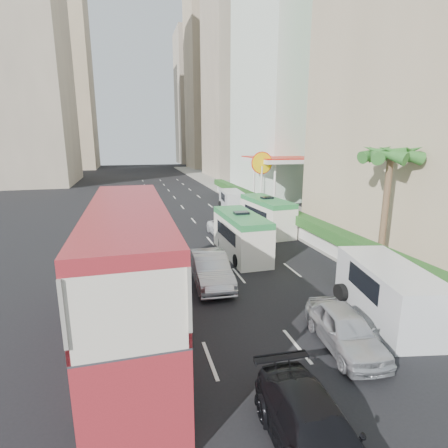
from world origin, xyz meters
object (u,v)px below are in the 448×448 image
object	(u,v)px
minibus_near	(241,235)
palm_tree	(385,211)
car_silver_lane_a	(210,283)
minibus_far	(267,215)
shell_station	(281,183)
car_silver_lane_b	(343,347)
panel_van_far	(232,200)
panel_van_near	(388,291)
van_asset	(225,236)
double_decker_bus	(131,275)

from	to	relation	value
minibus_near	palm_tree	world-z (taller)	palm_tree
car_silver_lane_a	minibus_far	xyz separation A→B (m)	(6.73, 9.13, 1.36)
minibus_near	car_silver_lane_a	bearing A→B (deg)	-127.16
shell_station	minibus_near	bearing A→B (deg)	-122.13
car_silver_lane_b	panel_van_far	world-z (taller)	panel_van_far
car_silver_lane_a	car_silver_lane_b	world-z (taller)	car_silver_lane_a
panel_van_near	shell_station	bearing A→B (deg)	87.97
van_asset	minibus_near	xyz separation A→B (m)	(-0.20, -4.71, 1.35)
minibus_far	palm_tree	size ratio (longest dim) A/B	0.96
double_decker_bus	car_silver_lane_b	bearing A→B (deg)	-18.83
double_decker_bus	minibus_far	world-z (taller)	double_decker_bus
minibus_far	car_silver_lane_a	bearing A→B (deg)	-131.10
minibus_near	minibus_far	world-z (taller)	minibus_far
car_silver_lane_b	shell_station	distance (m)	27.07
car_silver_lane_a	car_silver_lane_b	bearing A→B (deg)	-61.47
panel_van_far	palm_tree	world-z (taller)	palm_tree
shell_station	panel_van_near	bearing A→B (deg)	-103.60
minibus_far	palm_tree	distance (m)	10.21
van_asset	palm_tree	distance (m)	11.82
car_silver_lane_a	palm_tree	world-z (taller)	palm_tree
shell_station	car_silver_lane_b	bearing A→B (deg)	-109.07
double_decker_bus	shell_station	bearing A→B (deg)	55.18
minibus_far	panel_van_near	bearing A→B (deg)	-96.23
palm_tree	double_decker_bus	bearing A→B (deg)	-163.84
palm_tree	shell_station	world-z (taller)	palm_tree
car_silver_lane_a	shell_station	bearing A→B (deg)	59.28
van_asset	double_decker_bus	bearing A→B (deg)	-119.78
palm_tree	minibus_far	bearing A→B (deg)	108.72
double_decker_bus	shell_station	xyz separation A→B (m)	(16.00, 23.00, 0.22)
double_decker_bus	panel_van_far	world-z (taller)	double_decker_bus
car_silver_lane_b	panel_van_near	xyz separation A→B (m)	(3.00, 1.51, 1.12)
shell_station	van_asset	bearing A→B (deg)	-132.15
minibus_far	van_asset	bearing A→B (deg)	-177.82
car_silver_lane_b	shell_station	bearing A→B (deg)	77.34
double_decker_bus	van_asset	size ratio (longest dim) A/B	2.58
car_silver_lane_a	minibus_near	xyz separation A→B (m)	(2.93, 3.99, 1.35)
van_asset	palm_tree	xyz separation A→B (m)	(6.81, -9.05, 3.38)
minibus_far	shell_station	xyz separation A→B (m)	(5.41, 9.52, 1.39)
car_silver_lane_a	panel_van_far	distance (m)	20.07
minibus_far	palm_tree	world-z (taller)	palm_tree
van_asset	panel_van_far	bearing A→B (deg)	69.15
minibus_near	shell_station	xyz separation A→B (m)	(9.21, 14.67, 1.40)
panel_van_near	palm_tree	size ratio (longest dim) A/B	0.87
double_decker_bus	minibus_far	size ratio (longest dim) A/B	1.80
panel_van_near	double_decker_bus	bearing A→B (deg)	-173.72
van_asset	minibus_far	distance (m)	3.87
palm_tree	shell_station	xyz separation A→B (m)	(2.20, 19.00, -0.63)
van_asset	car_silver_lane_b	bearing A→B (deg)	-90.81
shell_station	double_decker_bus	bearing A→B (deg)	-124.82
double_decker_bus	van_asset	world-z (taller)	double_decker_bus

